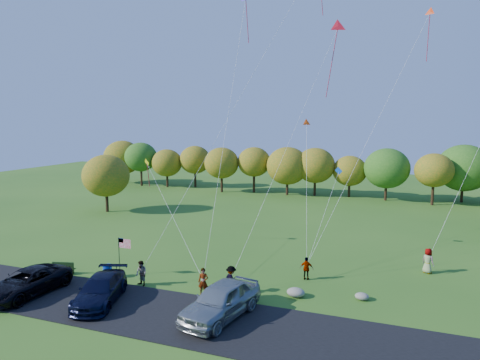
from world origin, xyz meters
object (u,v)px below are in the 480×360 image
(flyer_a, at_px, (203,282))
(park_bench, at_px, (64,267))
(minivan_navy, at_px, (100,290))
(trash_barrel, at_px, (108,271))
(flyer_b, at_px, (141,273))
(flyer_c, at_px, (231,280))
(minivan_silver, at_px, (221,300))
(flyer_d, at_px, (307,268))
(minivan_dark, at_px, (27,282))
(flyer_e, at_px, (428,261))

(flyer_a, relative_size, park_bench, 1.12)
(minivan_navy, bearing_deg, trash_barrel, 103.39)
(minivan_navy, height_order, park_bench, minivan_navy)
(flyer_b, distance_m, flyer_c, 6.16)
(minivan_silver, height_order, flyer_d, minivan_silver)
(minivan_navy, distance_m, minivan_silver, 7.64)
(minivan_dark, distance_m, minivan_silver, 12.78)
(park_bench, bearing_deg, trash_barrel, -7.45)
(flyer_a, bearing_deg, flyer_c, 17.57)
(flyer_b, xyz_separation_m, flyer_d, (10.13, 4.92, -0.05))
(park_bench, xyz_separation_m, trash_barrel, (3.44, 0.45, -0.01))
(minivan_navy, relative_size, flyer_e, 2.92)
(minivan_silver, bearing_deg, flyer_a, 143.74)
(flyer_e, height_order, park_bench, flyer_e)
(park_bench, bearing_deg, flyer_c, -10.97)
(minivan_navy, xyz_separation_m, trash_barrel, (-2.29, 3.68, -0.37))
(minivan_dark, bearing_deg, park_bench, 102.12)
(flyer_c, bearing_deg, minivan_silver, 139.34)
(flyer_d, bearing_deg, park_bench, 12.80)
(minivan_dark, distance_m, minivan_navy, 5.14)
(minivan_dark, distance_m, flyer_b, 7.03)
(minivan_dark, height_order, flyer_c, flyer_c)
(minivan_dark, bearing_deg, minivan_silver, 8.58)
(flyer_c, height_order, flyer_e, flyer_e)
(flyer_a, xyz_separation_m, park_bench, (-11.07, 0.01, -0.41))
(trash_barrel, bearing_deg, minivan_dark, -123.13)
(flyer_b, relative_size, flyer_c, 0.95)
(minivan_silver, relative_size, park_bench, 3.67)
(minivan_silver, distance_m, flyer_e, 16.32)
(flyer_c, height_order, flyer_d, flyer_c)
(flyer_e, bearing_deg, minivan_navy, 70.63)
(minivan_silver, height_order, flyer_a, minivan_silver)
(flyer_c, bearing_deg, trash_barrel, 39.95)
(flyer_b, height_order, flyer_c, flyer_c)
(flyer_d, bearing_deg, minivan_dark, 25.05)
(minivan_navy, xyz_separation_m, flyer_b, (0.79, 3.22, 0.01))
(minivan_navy, bearing_deg, flyer_a, 12.62)
(minivan_dark, xyz_separation_m, flyer_d, (16.02, 8.76, -0.05))
(flyer_a, xyz_separation_m, flyer_d, (5.58, 4.92, -0.08))
(minivan_silver, bearing_deg, trash_barrel, 175.08)
(minivan_navy, bearing_deg, flyer_b, 57.74)
(minivan_silver, height_order, trash_barrel, minivan_silver)
(minivan_navy, distance_m, flyer_c, 8.01)
(minivan_dark, xyz_separation_m, minivan_silver, (12.71, 1.29, 0.19))
(trash_barrel, bearing_deg, park_bench, -172.50)
(trash_barrel, bearing_deg, flyer_a, -3.46)
(minivan_silver, height_order, park_bench, minivan_silver)
(flyer_c, distance_m, flyer_e, 14.63)
(minivan_dark, bearing_deg, trash_barrel, 59.66)
(minivan_silver, distance_m, flyer_b, 7.29)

